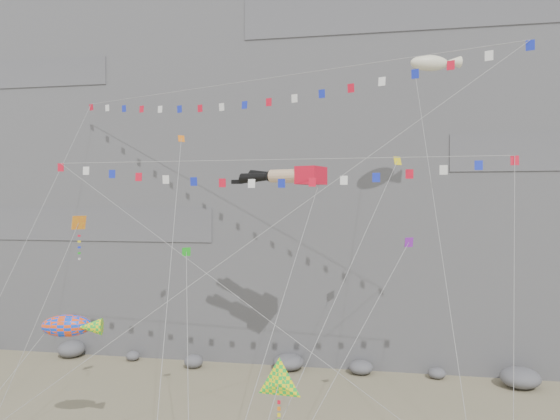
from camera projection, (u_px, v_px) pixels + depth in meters
The scene contains 13 objects.
cliff at pixel (312, 103), 59.99m from camera, with size 80.00×28.00×50.00m, color slate.
talus_boulders at pixel (289, 363), 45.63m from camera, with size 60.00×3.00×1.20m, color slate, non-canonical shape.
legs_kite at pixel (287, 176), 36.40m from camera, with size 6.72×17.43×21.71m.
flag_banner_upper at pixel (256, 80), 38.56m from camera, with size 33.11×21.84×30.61m.
flag_banner_lower at pixel (267, 160), 33.94m from camera, with size 28.92×7.24×22.21m.
harlequin_kite at pixel (79, 223), 33.16m from camera, with size 3.78×6.54×14.19m.
fish_windsock at pixel (67, 326), 30.66m from camera, with size 7.02×5.88×9.78m.
delta_kite at pixel (279, 384), 24.04m from camera, with size 2.48×4.94×7.97m.
blimp_windsock at pixel (429, 64), 37.32m from camera, with size 3.97×15.18×27.39m.
small_kite_a at pixel (181, 147), 35.62m from camera, with size 4.23×14.09×22.97m.
small_kite_b at pixel (407, 245), 30.75m from camera, with size 7.58×10.15×16.57m.
small_kite_c at pixel (186, 255), 32.93m from camera, with size 4.35×10.15×14.98m.
small_kite_d at pixel (396, 165), 34.88m from camera, with size 7.87×16.61×24.13m.
Camera 1 is at (7.80, -27.76, 14.10)m, focal length 35.00 mm.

